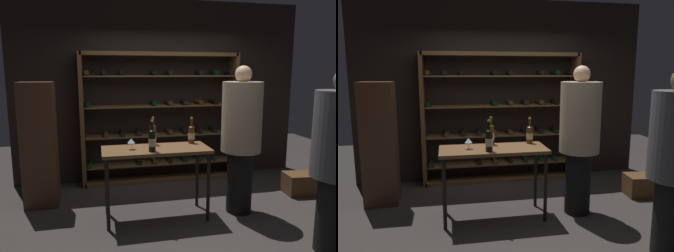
% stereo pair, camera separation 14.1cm
% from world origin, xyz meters
% --- Properties ---
extents(ground_plane, '(9.20, 9.20, 0.00)m').
position_xyz_m(ground_plane, '(0.00, 0.00, 0.00)').
color(ground_plane, '#383330').
extents(back_wall, '(4.85, 0.10, 2.98)m').
position_xyz_m(back_wall, '(0.00, 1.60, 1.49)').
color(back_wall, black).
rests_on(back_wall, ground).
extents(wine_rack, '(2.59, 0.32, 2.13)m').
position_xyz_m(wine_rack, '(-0.03, 1.39, 1.06)').
color(wine_rack, brown).
rests_on(wine_rack, ground).
extents(tasting_table, '(1.31, 0.55, 0.90)m').
position_xyz_m(tasting_table, '(-0.39, 0.01, 0.79)').
color(tasting_table, brown).
rests_on(tasting_table, ground).
extents(person_guest_khaki, '(0.50, 0.50, 1.90)m').
position_xyz_m(person_guest_khaki, '(0.71, -0.05, 1.04)').
color(person_guest_khaki, black).
rests_on(person_guest_khaki, ground).
extents(wine_crate, '(0.51, 0.38, 0.31)m').
position_xyz_m(wine_crate, '(1.89, 0.33, 0.16)').
color(wine_crate, brown).
rests_on(wine_crate, ground).
extents(display_cabinet, '(0.44, 0.36, 1.69)m').
position_xyz_m(display_cabinet, '(-1.85, 0.72, 0.85)').
color(display_cabinet, '#4C2D1E').
rests_on(display_cabinet, ground).
extents(wine_bottle_black_capsule, '(0.09, 0.09, 0.34)m').
position_xyz_m(wine_bottle_black_capsule, '(0.12, 0.20, 1.02)').
color(wine_bottle_black_capsule, '#4C3314').
rests_on(wine_bottle_black_capsule, tasting_table).
extents(wine_bottle_red_label, '(0.09, 0.09, 0.37)m').
position_xyz_m(wine_bottle_red_label, '(-0.46, -0.14, 1.03)').
color(wine_bottle_red_label, black).
rests_on(wine_bottle_red_label, tasting_table).
extents(wine_bottle_gold_foil, '(0.08, 0.08, 0.36)m').
position_xyz_m(wine_bottle_gold_foil, '(-0.39, 0.22, 1.03)').
color(wine_bottle_gold_foil, '#4C3314').
rests_on(wine_bottle_gold_foil, tasting_table).
extents(wine_glass_stemmed_center, '(0.09, 0.09, 0.13)m').
position_xyz_m(wine_glass_stemmed_center, '(-0.69, 0.01, 1.00)').
color(wine_glass_stemmed_center, silver).
rests_on(wine_glass_stemmed_center, tasting_table).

